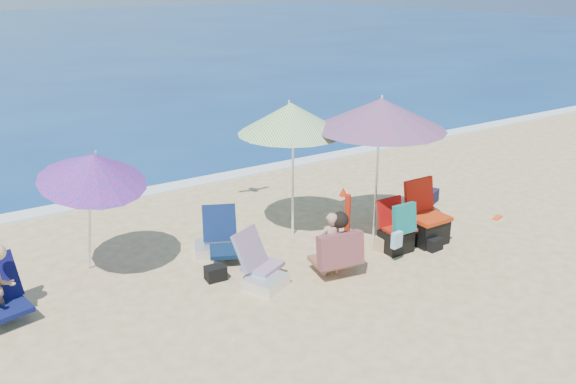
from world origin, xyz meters
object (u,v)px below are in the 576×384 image
umbrella_striped (291,118)px  chair_rainbow (261,271)px  chair_navy (217,243)px  camp_chair_left (426,224)px  camp_chair_right (397,233)px  umbrella_turquoise (381,114)px  furled_umbrella (346,221)px  person_center (335,246)px  umbrella_blue (93,168)px

umbrella_striped → chair_rainbow: size_ratio=2.46×
chair_navy → camp_chair_left: bearing=-24.6°
camp_chair_right → umbrella_turquoise: bearing=83.5°
camp_chair_left → camp_chair_right: size_ratio=1.19×
furled_umbrella → camp_chair_right: 0.99m
chair_rainbow → person_center: 1.15m
umbrella_striped → chair_navy: (-1.46, -0.03, -1.87)m
umbrella_striped → camp_chair_right: bearing=-54.4°
umbrella_striped → chair_navy: bearing=-178.7°
camp_chair_right → chair_rainbow: bearing=173.7°
umbrella_turquoise → person_center: bearing=-152.3°
furled_umbrella → chair_navy: furled_umbrella is taller
umbrella_blue → person_center: 3.68m
umbrella_turquoise → person_center: (-1.46, -0.76, -1.68)m
umbrella_blue → person_center: size_ratio=2.03×
umbrella_blue → furled_umbrella: bearing=-24.3°
umbrella_striped → umbrella_blue: (-3.21, 0.22, -0.36)m
umbrella_blue → furled_umbrella: size_ratio=1.71×
umbrella_striped → umbrella_turquoise: bearing=-37.7°
chair_rainbow → umbrella_blue: bearing=142.0°
camp_chair_right → umbrella_blue: bearing=158.0°
chair_navy → furled_umbrella: bearing=-37.9°
furled_umbrella → camp_chair_right: size_ratio=1.37×
umbrella_turquoise → person_center: umbrella_turquoise is taller
umbrella_blue → chair_navy: 2.33m
chair_navy → person_center: bearing=-54.6°
chair_rainbow → umbrella_turquoise: bearing=8.2°
umbrella_blue → person_center: bearing=-32.8°
umbrella_blue → person_center: umbrella_blue is taller
umbrella_striped → chair_navy: 2.37m
umbrella_striped → chair_rainbow: umbrella_striped is taller
chair_navy → chair_rainbow: bearing=-84.1°
umbrella_turquoise → chair_navy: umbrella_turquoise is taller
umbrella_striped → umbrella_blue: 3.24m
umbrella_blue → chair_navy: (1.76, -0.25, -1.51)m
umbrella_blue → furled_umbrella: (3.40, -1.53, -1.04)m
umbrella_turquoise → camp_chair_right: (-0.07, -0.62, -1.86)m
chair_navy → camp_chair_left: (3.22, -1.48, 0.11)m
umbrella_blue → camp_chair_right: size_ratio=2.34×
umbrella_blue → camp_chair_right: (4.30, -1.74, -1.39)m
umbrella_striped → person_center: size_ratio=2.30×
chair_navy → camp_chair_right: size_ratio=1.22×
umbrella_blue → person_center: (2.91, -1.88, -1.22)m
person_center → camp_chair_left: bearing=4.1°
umbrella_turquoise → umbrella_blue: umbrella_turquoise is taller
camp_chair_left → camp_chair_right: bearing=-179.3°
umbrella_striped → furled_umbrella: (0.19, -1.31, -1.41)m
umbrella_striped → furled_umbrella: umbrella_striped is taller
umbrella_turquoise → umbrella_blue: bearing=165.7°
umbrella_turquoise → camp_chair_left: 2.06m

